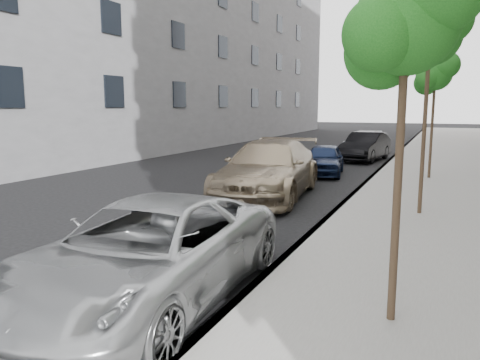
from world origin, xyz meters
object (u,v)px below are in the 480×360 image
Objects in this scene: sedan_black at (365,147)px; sedan_rear at (363,141)px; tree_near at (409,23)px; tree_far at (436,74)px; tree_mid at (431,35)px; minivan at (149,253)px; sedan_blue at (324,159)px; suv at (268,169)px.

sedan_rear is (-1.01, 5.40, -0.11)m from sedan_black.
tree_far is (-0.00, 13.00, 0.22)m from tree_near.
tree_mid reaches higher than sedan_black.
minivan is at bearing -82.53° from sedan_black.
tree_mid is 1.00× the size of minivan.
minivan is 24.86m from sedan_rear.
tree_near is 13.00m from tree_far.
sedan_blue is at bearing -89.96° from sedan_black.
sedan_blue reaches higher than sedan_rear.
minivan is 1.17× the size of sedan_black.
tree_mid is 13.41m from sedan_black.
minivan is (-3.33, -7.00, -3.76)m from tree_mid.
sedan_black is 5.50m from sedan_rear.
tree_mid is at bearing -19.63° from suv.
tree_far is at bearing 44.38° from suv.
tree_far is 12.59m from sedan_rear.
tree_near is 0.84× the size of minivan.
sedan_blue is at bearing 91.08° from minivan.
tree_mid reaches higher than tree_near.
tree_near is 0.84× the size of tree_mid.
suv is at bearing -86.42° from sedan_rear.
tree_far is 1.07× the size of sedan_rear.
tree_far is 5.27m from sedan_blue.
tree_mid reaches higher than sedan_rear.
tree_near reaches higher than minivan.
tree_far reaches higher than suv.
tree_far reaches higher than sedan_rear.
tree_near reaches higher than sedan_black.
minivan reaches higher than sedan_blue.
tree_near is 1.02× the size of sedan_rear.
sedan_black is at bearing 99.97° from tree_near.
sedan_blue is (0.43, 5.47, -0.23)m from suv.
tree_mid is 1.40× the size of sedan_blue.
tree_far reaches higher than tree_near.
suv is at bearing -103.11° from sedan_blue.
sedan_black is (0.76, 5.84, 0.10)m from sedan_blue.
sedan_black is (1.19, 11.30, -0.13)m from suv.
minivan is 1.22× the size of sedan_rear.
sedan_black is at bearing 78.44° from suv.
sedan_black is (0.00, 19.44, 0.01)m from minivan.
tree_near is 0.73× the size of suv.
tree_near is 9.32m from suv.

